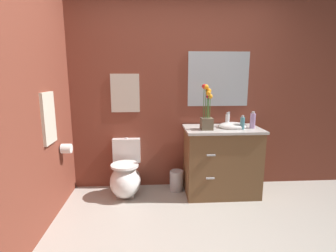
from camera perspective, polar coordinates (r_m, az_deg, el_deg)
The scene contains 13 objects.
wall_back at distance 3.44m, azimuth 6.03°, elevation 6.97°, with size 4.43×0.05×2.50m, color brown.
wall_left at distance 2.54m, azimuth -28.71°, elevation 4.20°, with size 0.05×4.27×2.50m, color brown.
toilet at distance 3.34m, azimuth -9.40°, elevation -11.02°, with size 0.38×0.59×0.69m.
vanity_cabinet at distance 3.35m, azimuth 11.82°, elevation -7.44°, with size 0.94×0.56×1.04m.
flower_vase at distance 3.08m, azimuth 8.66°, elevation 2.98°, with size 0.14×0.14×0.54m.
soap_bottle at distance 3.31m, azimuth 18.32°, elevation 1.17°, with size 0.06×0.06×0.21m.
lotion_bottle at distance 3.31m, azimuth 13.07°, elevation 1.25°, with size 0.05×0.05×0.18m.
hand_wash_bottle at distance 3.21m, azimuth 16.21°, elevation 0.66°, with size 0.05×0.05×0.17m.
trash_bin at distance 3.46m, azimuth 1.90°, elevation -12.03°, with size 0.18×0.18×0.27m.
wall_poster at distance 3.37m, azimuth -9.52°, elevation 7.21°, with size 0.37×0.01×0.49m, color beige.
wall_mirror at distance 3.46m, azimuth 11.14°, elevation 10.17°, with size 0.80×0.01×0.70m, color #B2BCC6.
hanging_towel at distance 2.83m, azimuth -25.02°, elevation 1.58°, with size 0.03×0.28×0.52m, color beige.
toilet_paper_roll at distance 3.15m, azimuth -21.66°, elevation -4.67°, with size 0.11×0.11×0.11m, color white.
Camera 1 is at (-0.38, -1.83, 1.50)m, focal length 27.41 mm.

